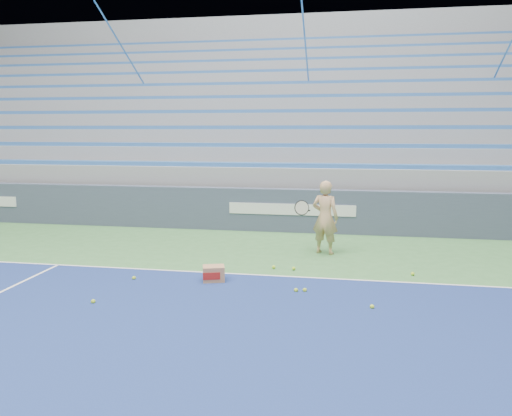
% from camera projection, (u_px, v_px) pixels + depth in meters
% --- Properties ---
extents(sponsor_barrier, '(30.00, 0.32, 1.10)m').
position_uv_depth(sponsor_barrier, '(292.00, 210.00, 12.72)').
color(sponsor_barrier, '#3D475E').
rests_on(sponsor_barrier, ground).
extents(bleachers, '(31.00, 9.15, 7.30)m').
position_uv_depth(bleachers, '(309.00, 136.00, 18.00)').
color(bleachers, gray).
rests_on(bleachers, ground).
extents(tennis_player, '(0.93, 0.88, 1.55)m').
position_uv_depth(tennis_player, '(325.00, 217.00, 10.42)').
color(tennis_player, tan).
rests_on(tennis_player, ground).
extents(ball_box, '(0.43, 0.38, 0.28)m').
position_uv_depth(ball_box, '(214.00, 274.00, 8.58)').
color(ball_box, '#AC7853').
rests_on(ball_box, ground).
extents(tennis_ball_0, '(0.07, 0.07, 0.07)m').
position_uv_depth(tennis_ball_0, '(134.00, 278.00, 8.70)').
color(tennis_ball_0, '#B7DC2D').
rests_on(tennis_ball_0, ground).
extents(tennis_ball_1, '(0.07, 0.07, 0.07)m').
position_uv_depth(tennis_ball_1, '(372.00, 307.00, 7.29)').
color(tennis_ball_1, '#B7DC2D').
rests_on(tennis_ball_1, ground).
extents(tennis_ball_2, '(0.07, 0.07, 0.07)m').
position_uv_depth(tennis_ball_2, '(294.00, 268.00, 9.29)').
color(tennis_ball_2, '#B7DC2D').
rests_on(tennis_ball_2, ground).
extents(tennis_ball_3, '(0.07, 0.07, 0.07)m').
position_uv_depth(tennis_ball_3, '(274.00, 267.00, 9.38)').
color(tennis_ball_3, '#B7DC2D').
rests_on(tennis_ball_3, ground).
extents(tennis_ball_4, '(0.07, 0.07, 0.07)m').
position_uv_depth(tennis_ball_4, '(296.00, 290.00, 8.04)').
color(tennis_ball_4, '#B7DC2D').
rests_on(tennis_ball_4, ground).
extents(tennis_ball_5, '(0.07, 0.07, 0.07)m').
position_uv_depth(tennis_ball_5, '(413.00, 274.00, 8.95)').
color(tennis_ball_5, '#B7DC2D').
rests_on(tennis_ball_5, ground).
extents(tennis_ball_6, '(0.07, 0.07, 0.07)m').
position_uv_depth(tennis_ball_6, '(305.00, 290.00, 8.04)').
color(tennis_ball_6, '#B7DC2D').
rests_on(tennis_ball_6, ground).
extents(tennis_ball_7, '(0.07, 0.07, 0.07)m').
position_uv_depth(tennis_ball_7, '(93.00, 301.00, 7.51)').
color(tennis_ball_7, '#B7DC2D').
rests_on(tennis_ball_7, ground).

